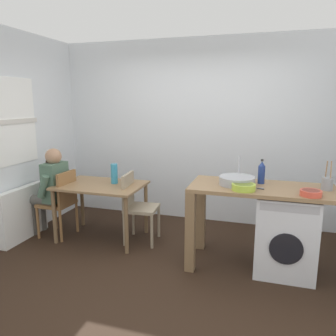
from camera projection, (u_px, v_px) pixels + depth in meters
The scene contains 17 objects.
ground_plane at pixel (162, 271), 3.52m from camera, with size 5.46×5.46×0.00m, color black.
wall_back at pixel (197, 132), 4.88m from camera, with size 4.60×0.10×2.70m, color silver.
radiator at pixel (24, 213), 4.30m from camera, with size 0.10×0.80×0.70m, color white.
dining_table at pixel (101, 191), 4.26m from camera, with size 1.10×0.76×0.74m.
chair_person_seat at pixel (61, 200), 4.35m from camera, with size 0.41×0.41×0.90m.
chair_opposite at pixel (136, 204), 4.20m from camera, with size 0.43×0.43×0.90m.
seated_person at pixel (50, 187), 4.37m from camera, with size 0.50×0.52×1.20m.
kitchen_counter at pixel (241, 199), 3.52m from camera, with size 1.50×0.68×0.92m.
washing_machine at pixel (285, 233), 3.45m from camera, with size 0.60×0.61×0.86m.
sink_basin at pixel (237, 181), 3.50m from camera, with size 0.38×0.38×0.09m, color #9EA0A5.
tap at pixel (239, 169), 3.65m from camera, with size 0.02×0.02×0.28m, color #B2B2B7.
bottle_tall_green at pixel (261, 173), 3.54m from camera, with size 0.07×0.07×0.27m.
mixing_bowl at pixel (244, 187), 3.29m from camera, with size 0.24×0.24×0.07m.
utensil_crock at pixel (327, 183), 3.28m from camera, with size 0.11×0.11×0.30m.
colander at pixel (311, 193), 3.09m from camera, with size 0.20×0.20×0.06m.
vase at pixel (114, 174), 4.27m from camera, with size 0.09×0.09×0.26m, color teal.
scissors at pixel (257, 188), 3.35m from camera, with size 0.15×0.06×0.01m.
Camera 1 is at (1.00, -3.06, 1.80)m, focal length 34.82 mm.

